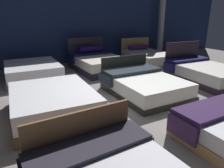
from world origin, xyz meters
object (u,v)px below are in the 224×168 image
object	(u,v)px
bed_11	(148,58)
bed_6	(143,84)
bed_5	(53,103)
bed_9	(33,71)
support_pillar	(162,18)
bed_7	(204,72)
bed_10	(98,62)

from	to	relation	value
bed_11	bed_6	bearing A→B (deg)	-126.33
bed_5	bed_9	distance (m)	2.81
bed_5	support_pillar	xyz separation A→B (m)	(6.20, 4.04, 1.50)
bed_6	bed_7	xyz separation A→B (m)	(2.27, -0.00, 0.02)
bed_7	support_pillar	world-z (taller)	support_pillar
bed_6	bed_9	bearing A→B (deg)	130.39
bed_9	bed_10	size ratio (longest dim) A/B	0.91
bed_10	bed_9	bearing A→B (deg)	178.73
bed_9	bed_5	bearing A→B (deg)	-89.51
bed_10	support_pillar	world-z (taller)	support_pillar
bed_6	support_pillar	world-z (taller)	support_pillar
bed_7	bed_9	size ratio (longest dim) A/B	1.12
bed_6	bed_10	distance (m)	2.72
support_pillar	bed_9	bearing A→B (deg)	-168.68
bed_5	bed_6	world-z (taller)	bed_6
bed_7	bed_10	size ratio (longest dim) A/B	1.02
bed_6	bed_10	size ratio (longest dim) A/B	0.94
bed_9	bed_10	world-z (taller)	bed_10
bed_9	bed_11	xyz separation A→B (m)	(4.47, -0.01, 0.00)
bed_5	bed_10	distance (m)	3.63
bed_10	bed_11	world-z (taller)	bed_10
bed_7	support_pillar	size ratio (longest dim) A/B	0.63
bed_7	bed_11	xyz separation A→B (m)	(-0.06, 2.69, -0.01)
bed_7	bed_9	distance (m)	5.27
bed_9	support_pillar	world-z (taller)	support_pillar
bed_11	bed_10	bearing A→B (deg)	-177.56
bed_7	support_pillar	distance (m)	4.51
bed_5	bed_9	bearing A→B (deg)	91.76
bed_6	bed_7	distance (m)	2.27
bed_6	bed_11	size ratio (longest dim) A/B	0.92
bed_11	support_pillar	world-z (taller)	support_pillar
bed_7	bed_9	world-z (taller)	bed_7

